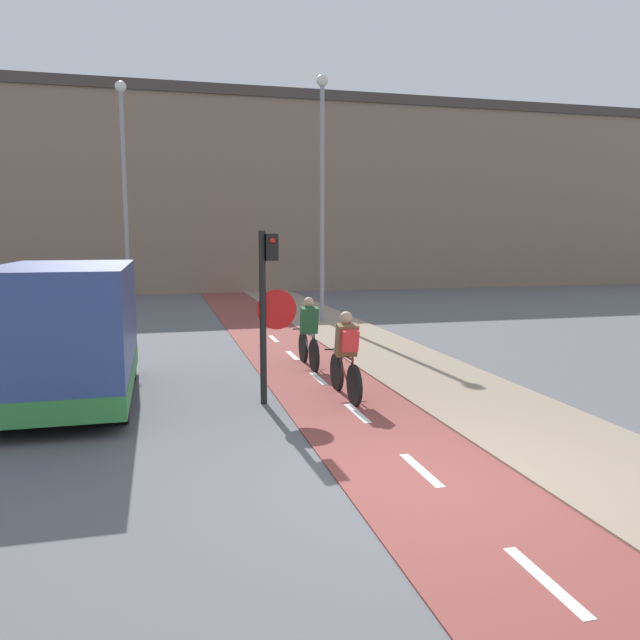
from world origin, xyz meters
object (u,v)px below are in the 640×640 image
Objects in this scene: cyclist_near at (346,358)px; van at (67,336)px; cyclist_far at (309,336)px; traffic_light_pole at (268,297)px; street_lamp_sidewalk at (322,176)px; street_lamp_far at (124,180)px.

cyclist_near is 0.39× the size of van.
traffic_light_pole is at bearing -116.28° from cyclist_far.
street_lamp_sidewalk is at bearing 77.89° from cyclist_near.
traffic_light_pole reaches higher than cyclist_near.
street_lamp_sidewalk reaches higher than traffic_light_pole.
street_lamp_sidewalk is at bearing 52.40° from van.
traffic_light_pole is 0.64× the size of van.
cyclist_far is at bearing 63.72° from traffic_light_pole.
traffic_light_pole is 11.85m from street_lamp_far.
cyclist_far is (1.32, 2.68, -1.12)m from traffic_light_pole.
street_lamp_far is (-2.74, 11.18, 2.81)m from traffic_light_pole.
cyclist_far is (4.06, -8.50, -3.94)m from street_lamp_far.
street_lamp_far is at bearing 103.75° from traffic_light_pole.
street_lamp_far is at bearing 165.07° from street_lamp_sidewalk.
traffic_light_pole is 1.73m from cyclist_near.
van is (-6.67, -8.66, -3.56)m from street_lamp_sidewalk.
cyclist_far is at bearing -64.47° from street_lamp_far.
van reaches higher than cyclist_far.
street_lamp_sidewalk is 10.57m from cyclist_near.
traffic_light_pole is 1.65× the size of cyclist_near.
street_lamp_far is at bearing 115.53° from cyclist_far.
traffic_light_pole reaches higher than cyclist_far.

